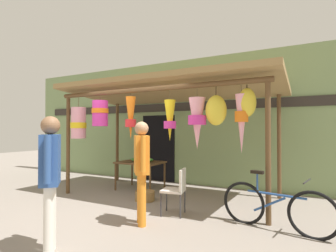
{
  "coord_description": "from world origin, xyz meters",
  "views": [
    {
      "loc": [
        3.26,
        -4.59,
        1.55
      ],
      "look_at": [
        0.2,
        1.22,
        1.65
      ],
      "focal_mm": 28.39,
      "sensor_mm": 36.0,
      "label": 1
    }
  ],
  "objects_px": {
    "wicker_basket_by_table": "(145,196)",
    "customer_foreground": "(142,163)",
    "folding_chair": "(177,187)",
    "parked_bicycle": "(275,208)",
    "vendor_in_orange": "(50,171)",
    "flower_heap_on_table": "(142,160)",
    "display_table": "(140,165)"
  },
  "relations": [
    {
      "from": "display_table",
      "to": "parked_bicycle",
      "type": "distance_m",
      "value": 3.69
    },
    {
      "from": "folding_chair",
      "to": "wicker_basket_by_table",
      "type": "distance_m",
      "value": 1.25
    },
    {
      "from": "folding_chair",
      "to": "wicker_basket_by_table",
      "type": "xyz_separation_m",
      "value": [
        -1.05,
        0.54,
        -0.4
      ]
    },
    {
      "from": "wicker_basket_by_table",
      "to": "flower_heap_on_table",
      "type": "bearing_deg",
      "value": 126.44
    },
    {
      "from": "flower_heap_on_table",
      "to": "display_table",
      "type": "bearing_deg",
      "value": -145.33
    },
    {
      "from": "folding_chair",
      "to": "parked_bicycle",
      "type": "height_order",
      "value": "parked_bicycle"
    },
    {
      "from": "customer_foreground",
      "to": "parked_bicycle",
      "type": "bearing_deg",
      "value": 21.03
    },
    {
      "from": "wicker_basket_by_table",
      "to": "folding_chair",
      "type": "bearing_deg",
      "value": -27.23
    },
    {
      "from": "parked_bicycle",
      "to": "wicker_basket_by_table",
      "type": "bearing_deg",
      "value": 169.66
    },
    {
      "from": "parked_bicycle",
      "to": "vendor_in_orange",
      "type": "height_order",
      "value": "vendor_in_orange"
    },
    {
      "from": "parked_bicycle",
      "to": "vendor_in_orange",
      "type": "xyz_separation_m",
      "value": [
        -2.46,
        -2.14,
        0.68
      ]
    },
    {
      "from": "vendor_in_orange",
      "to": "customer_foreground",
      "type": "distance_m",
      "value": 1.46
    },
    {
      "from": "wicker_basket_by_table",
      "to": "vendor_in_orange",
      "type": "xyz_separation_m",
      "value": [
        0.26,
        -2.63,
        0.92
      ]
    },
    {
      "from": "wicker_basket_by_table",
      "to": "customer_foreground",
      "type": "xyz_separation_m",
      "value": [
        0.74,
        -1.26,
        0.9
      ]
    },
    {
      "from": "display_table",
      "to": "customer_foreground",
      "type": "xyz_separation_m",
      "value": [
        1.43,
        -2.11,
        0.35
      ]
    },
    {
      "from": "wicker_basket_by_table",
      "to": "parked_bicycle",
      "type": "xyz_separation_m",
      "value": [
        2.72,
        -0.5,
        0.24
      ]
    },
    {
      "from": "folding_chair",
      "to": "customer_foreground",
      "type": "xyz_separation_m",
      "value": [
        -0.31,
        -0.72,
        0.5
      ]
    },
    {
      "from": "wicker_basket_by_table",
      "to": "customer_foreground",
      "type": "relative_size",
      "value": 0.25
    },
    {
      "from": "folding_chair",
      "to": "vendor_in_orange",
      "type": "bearing_deg",
      "value": -110.63
    },
    {
      "from": "folding_chair",
      "to": "parked_bicycle",
      "type": "relative_size",
      "value": 0.49
    },
    {
      "from": "flower_heap_on_table",
      "to": "parked_bicycle",
      "type": "xyz_separation_m",
      "value": [
        3.38,
        -1.38,
        -0.43
      ]
    },
    {
      "from": "display_table",
      "to": "vendor_in_orange",
      "type": "relative_size",
      "value": 0.66
    },
    {
      "from": "flower_heap_on_table",
      "to": "parked_bicycle",
      "type": "distance_m",
      "value": 3.67
    },
    {
      "from": "display_table",
      "to": "flower_heap_on_table",
      "type": "distance_m",
      "value": 0.14
    },
    {
      "from": "folding_chair",
      "to": "customer_foreground",
      "type": "relative_size",
      "value": 0.5
    },
    {
      "from": "vendor_in_orange",
      "to": "customer_foreground",
      "type": "relative_size",
      "value": 1.02
    },
    {
      "from": "wicker_basket_by_table",
      "to": "customer_foreground",
      "type": "bearing_deg",
      "value": -59.43
    },
    {
      "from": "folding_chair",
      "to": "vendor_in_orange",
      "type": "relative_size",
      "value": 0.49
    },
    {
      "from": "display_table",
      "to": "wicker_basket_by_table",
      "type": "bearing_deg",
      "value": -51.05
    },
    {
      "from": "customer_foreground",
      "to": "vendor_in_orange",
      "type": "bearing_deg",
      "value": -109.31
    },
    {
      "from": "display_table",
      "to": "vendor_in_orange",
      "type": "bearing_deg",
      "value": -74.74
    },
    {
      "from": "flower_heap_on_table",
      "to": "wicker_basket_by_table",
      "type": "height_order",
      "value": "flower_heap_on_table"
    }
  ]
}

